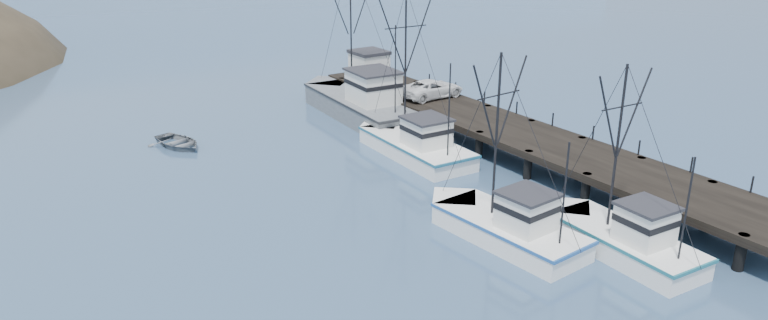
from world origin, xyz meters
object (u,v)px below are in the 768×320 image
Objects in this scene: trawler_far at (413,144)px; trawler_near at (620,238)px; trawler_mid at (504,226)px; pier_shed at (369,65)px; pier at (506,130)px; pickup_truck at (432,89)px; work_vessel at (361,103)px; motorboat at (179,147)px.

trawler_near is at bearing -89.45° from trawler_far.
trawler_mid is 3.35× the size of pier_shed.
pier is at bearing 68.49° from trawler_near.
pickup_truck reaches higher than pier.
work_vessel is 3.44× the size of motorboat.
trawler_far is 18.14m from motorboat.
trawler_near reaches higher than motorboat.
trawler_mid reaches higher than pier.
pier_shed is 0.66× the size of motorboat.
trawler_mid is 0.64× the size of work_vessel.
pier_shed is at bearing 80.98° from trawler_near.
trawler_mid is at bearing -81.95° from motorboat.
trawler_near is at bearing 164.18° from pickup_truck.
work_vessel is at bearing 79.45° from trawler_far.
trawler_near is 0.84× the size of trawler_far.
pickup_truck is 1.16× the size of motorboat.
trawler_near is 0.97× the size of trawler_mid.
pickup_truck is at bearing 88.19° from pier.
work_vessel reaches higher than pickup_truck.
motorboat is at bearing 74.65° from pickup_truck.
work_vessel is at bearing 76.60° from trawler_mid.
pier_shed is 20.13m from motorboat.
pier is 9.64m from pickup_truck.
pickup_truck is at bearing 75.68° from trawler_near.
pier is at bearing 176.69° from pickup_truck.
work_vessel is (-4.27, 13.86, -0.46)m from pier.
work_vessel is at bearing 45.35° from pickup_truck.
pier is 4.10× the size of trawler_mid.
pier_shed reaches higher than pier.
trawler_near is 25.85m from pickup_truck.
trawler_mid reaches higher than pickup_truck.
trawler_mid reaches higher than pier_shed.
trawler_far is at bearing 152.70° from pier.
trawler_far is at bearing 74.49° from trawler_mid.
trawler_mid is 30.46m from pier_shed.
work_vessel is 6.46m from pickup_truck.
pier_shed is (3.50, 4.14, 2.19)m from work_vessel.
trawler_mid reaches higher than motorboat.
trawler_near is at bearing -78.30° from motorboat.
pier is 14.90m from trawler_mid.
work_vessel is 2.98× the size of pickup_truck.
trawler_far is (-6.25, 3.23, -0.87)m from pier.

